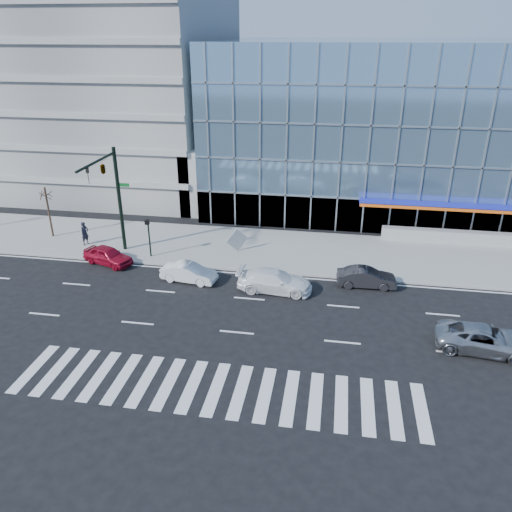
# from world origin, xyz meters

# --- Properties ---
(ground) EXTENTS (160.00, 160.00, 0.00)m
(ground) POSITION_xyz_m (0.00, 0.00, 0.00)
(ground) COLOR black
(ground) RESTS_ON ground
(sidewalk) EXTENTS (120.00, 8.00, 0.15)m
(sidewalk) POSITION_xyz_m (0.00, 8.00, 0.07)
(sidewalk) COLOR gray
(sidewalk) RESTS_ON ground
(theatre_building) EXTENTS (42.00, 26.00, 15.00)m
(theatre_building) POSITION_xyz_m (14.00, 26.00, 7.50)
(theatre_building) COLOR #668CAA
(theatre_building) RESTS_ON ground
(parking_garage) EXTENTS (24.00, 24.00, 20.00)m
(parking_garage) POSITION_xyz_m (-20.00, 26.00, 10.00)
(parking_garage) COLOR gray
(parking_garage) RESTS_ON ground
(ramp_block) EXTENTS (6.00, 8.00, 6.00)m
(ramp_block) POSITION_xyz_m (-6.00, 18.00, 3.00)
(ramp_block) COLOR gray
(ramp_block) RESTS_ON ground
(traffic_signal) EXTENTS (1.14, 5.74, 8.00)m
(traffic_signal) POSITION_xyz_m (-11.00, 4.57, 6.16)
(traffic_signal) COLOR black
(traffic_signal) RESTS_ON sidewalk
(ped_signal_post) EXTENTS (0.30, 0.33, 3.00)m
(ped_signal_post) POSITION_xyz_m (-8.50, 4.94, 2.14)
(ped_signal_post) COLOR black
(ped_signal_post) RESTS_ON sidewalk
(street_tree_near) EXTENTS (1.10, 1.10, 4.23)m
(street_tree_near) POSITION_xyz_m (-18.00, 7.50, 3.78)
(street_tree_near) COLOR #332319
(street_tree_near) RESTS_ON sidewalk
(silver_suv) EXTENTS (5.30, 2.91, 1.41)m
(silver_suv) POSITION_xyz_m (13.47, -3.50, 0.70)
(silver_suv) COLOR #ADADB1
(silver_suv) RESTS_ON ground
(white_suv) EXTENTS (5.03, 2.21, 1.44)m
(white_suv) POSITION_xyz_m (1.47, 1.36, 0.72)
(white_suv) COLOR white
(white_suv) RESTS_ON ground
(white_sedan) EXTENTS (4.00, 1.83, 1.27)m
(white_sedan) POSITION_xyz_m (-4.53, 1.78, 0.64)
(white_sedan) COLOR silver
(white_sedan) RESTS_ON ground
(dark_sedan) EXTENTS (3.99, 1.51, 1.30)m
(dark_sedan) POSITION_xyz_m (7.47, 3.00, 0.65)
(dark_sedan) COLOR black
(dark_sedan) RESTS_ON ground
(red_sedan) EXTENTS (4.20, 2.76, 1.33)m
(red_sedan) POSITION_xyz_m (-11.24, 3.49, 0.67)
(red_sedan) COLOR maroon
(red_sedan) RESTS_ON ground
(pedestrian) EXTENTS (0.67, 0.80, 1.88)m
(pedestrian) POSITION_xyz_m (-14.44, 6.34, 1.09)
(pedestrian) COLOR black
(pedestrian) RESTS_ON sidewalk
(tilted_panel) EXTENTS (1.54, 1.10, 1.84)m
(tilted_panel) POSITION_xyz_m (-2.21, 7.06, 1.07)
(tilted_panel) COLOR #A4A4A4
(tilted_panel) RESTS_ON sidewalk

